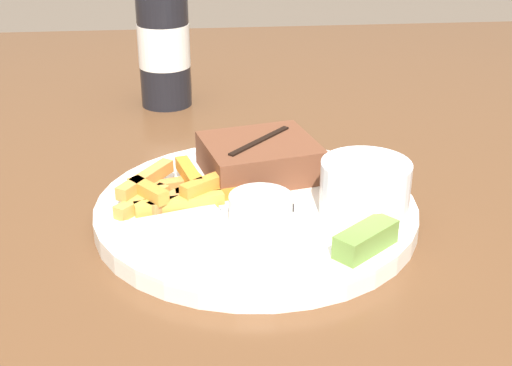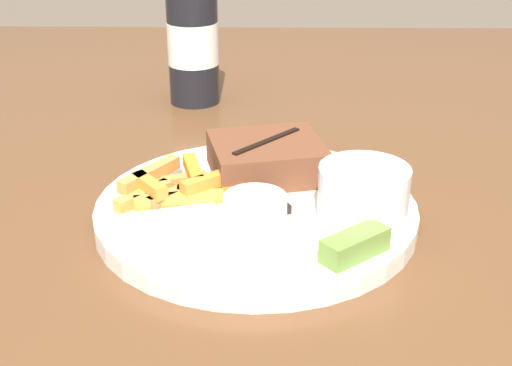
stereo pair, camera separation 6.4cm
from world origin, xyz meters
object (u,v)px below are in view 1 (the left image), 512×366
object	(u,v)px
knife_utensil	(248,183)
coleslaw_cup	(365,185)
beer_bottle	(164,42)
dinner_plate	(256,212)
fork_utensil	(175,216)
pickle_spear	(366,239)
dipping_sauce_cup	(258,209)
steak_portion	(260,158)

from	to	relation	value
knife_utensil	coleslaw_cup	bearing A→B (deg)	-150.56
coleslaw_cup	knife_utensil	bearing A→B (deg)	145.61
coleslaw_cup	beer_bottle	distance (m)	0.41
dinner_plate	fork_utensil	distance (m)	0.08
pickle_spear	dinner_plate	bearing A→B (deg)	130.89
fork_utensil	beer_bottle	size ratio (longest dim) A/B	0.56
dipping_sauce_cup	pickle_spear	distance (m)	0.10
coleslaw_cup	fork_utensil	distance (m)	0.17
coleslaw_cup	pickle_spear	world-z (taller)	coleslaw_cup
pickle_spear	knife_utensil	xyz separation A→B (m)	(-0.08, 0.13, -0.01)
pickle_spear	beer_bottle	world-z (taller)	beer_bottle
dipping_sauce_cup	knife_utensil	bearing A→B (deg)	91.27
pickle_spear	fork_utensil	bearing A→B (deg)	155.70
fork_utensil	knife_utensil	world-z (taller)	knife_utensil
dinner_plate	dipping_sauce_cup	world-z (taller)	dipping_sauce_cup
steak_portion	knife_utensil	distance (m)	0.03
pickle_spear	beer_bottle	size ratio (longest dim) A/B	0.25
dipping_sauce_cup	fork_utensil	world-z (taller)	dipping_sauce_cup
dinner_plate	dipping_sauce_cup	bearing A→B (deg)	-93.20
dinner_plate	steak_portion	world-z (taller)	steak_portion
dinner_plate	pickle_spear	world-z (taller)	pickle_spear
dinner_plate	dipping_sauce_cup	size ratio (longest dim) A/B	5.40
coleslaw_cup	dipping_sauce_cup	bearing A→B (deg)	-172.53
fork_utensil	coleslaw_cup	bearing A→B (deg)	-19.48
dipping_sauce_cup	knife_utensil	xyz separation A→B (m)	(-0.00, 0.08, -0.01)
steak_portion	coleslaw_cup	xyz separation A→B (m)	(0.08, -0.09, 0.01)
dinner_plate	knife_utensil	bearing A→B (deg)	96.33
dinner_plate	fork_utensil	bearing A→B (deg)	-162.81
pickle_spear	dipping_sauce_cup	bearing A→B (deg)	148.58
steak_portion	dipping_sauce_cup	world-z (taller)	steak_portion
dipping_sauce_cup	beer_bottle	xyz separation A→B (m)	(-0.09, 0.38, 0.05)
dinner_plate	coleslaw_cup	xyz separation A→B (m)	(0.09, -0.03, 0.04)
dipping_sauce_cup	pickle_spear	size ratio (longest dim) A/B	0.91
fork_utensil	steak_portion	bearing A→B (deg)	29.02
knife_utensil	beer_bottle	size ratio (longest dim) A/B	0.66
coleslaw_cup	dipping_sauce_cup	xyz separation A→B (m)	(-0.10, -0.01, -0.01)
dinner_plate	coleslaw_cup	size ratio (longest dim) A/B	3.73
dipping_sauce_cup	pickle_spear	bearing A→B (deg)	-31.42
dinner_plate	steak_portion	bearing A→B (deg)	81.40
knife_utensil	beer_bottle	bearing A→B (deg)	-10.60
coleslaw_cup	dipping_sauce_cup	world-z (taller)	coleslaw_cup
dipping_sauce_cup	beer_bottle	world-z (taller)	beer_bottle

